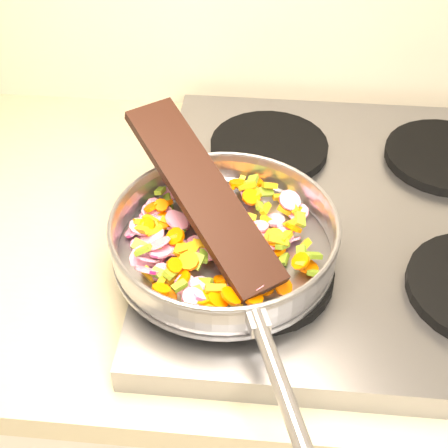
{
  "coord_description": "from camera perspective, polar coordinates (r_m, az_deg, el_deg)",
  "views": [
    {
      "loc": [
        -0.83,
        0.98,
        1.54
      ],
      "look_at": [
        -0.89,
        1.55,
        1.01
      ],
      "focal_mm": 50.0,
      "sensor_mm": 36.0,
      "label": 1
    }
  ],
  "objects": [
    {
      "name": "saute_pan",
      "position": [
        0.8,
        0.04,
        -1.12
      ],
      "size": [
        0.33,
        0.49,
        0.06
      ],
      "rotation": [
        0.0,
        0.0,
        0.33
      ],
      "color": "#9E9EA5",
      "rests_on": "grate_fl"
    },
    {
      "name": "cooktop",
      "position": [
        0.93,
        12.29,
        0.08
      ],
      "size": [
        0.6,
        0.6,
        0.04
      ],
      "primitive_type": "cube",
      "color": "#939399",
      "rests_on": "counter_top"
    },
    {
      "name": "grate_fl",
      "position": [
        0.8,
        3.31,
        -4.51
      ],
      "size": [
        0.19,
        0.19,
        0.02
      ],
      "primitive_type": "cylinder",
      "color": "black",
      "rests_on": "cooktop"
    },
    {
      "name": "vegetable_heap",
      "position": [
        0.81,
        -1.0,
        -1.26
      ],
      "size": [
        0.26,
        0.27,
        0.05
      ],
      "color": "#FF6500",
      "rests_on": "saute_pan"
    },
    {
      "name": "wooden_spatula",
      "position": [
        0.79,
        -1.95,
        2.84
      ],
      "size": [
        0.23,
        0.27,
        0.12
      ],
      "primitive_type": "cube",
      "rotation": [
        0.0,
        -0.35,
        2.24
      ],
      "color": "black",
      "rests_on": "saute_pan"
    },
    {
      "name": "grate_br",
      "position": [
        1.05,
        19.61,
        5.85
      ],
      "size": [
        0.19,
        0.19,
        0.02
      ],
      "primitive_type": "cylinder",
      "color": "black",
      "rests_on": "cooktop"
    },
    {
      "name": "grate_bl",
      "position": [
        1.02,
        4.13,
        7.07
      ],
      "size": [
        0.19,
        0.19,
        0.02
      ],
      "primitive_type": "cylinder",
      "color": "black",
      "rests_on": "cooktop"
    }
  ]
}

